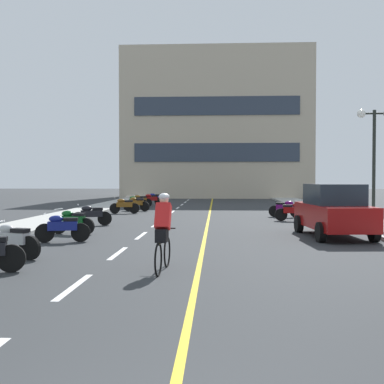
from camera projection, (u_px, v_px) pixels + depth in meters
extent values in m
plane|color=#2D3033|center=(203.00, 219.00, 23.84)|extent=(140.00, 140.00, 0.00)
cube|color=#A8A8A3|center=(77.00, 213.00, 27.19)|extent=(2.40, 72.00, 0.12)
cube|color=#A8A8A3|center=(336.00, 214.00, 26.46)|extent=(2.40, 72.00, 0.12)
cube|color=silver|center=(74.00, 286.00, 8.96)|extent=(0.14, 2.20, 0.01)
cube|color=silver|center=(118.00, 253.00, 12.96)|extent=(0.14, 2.20, 0.01)
cube|color=silver|center=(141.00, 236.00, 16.95)|extent=(0.14, 2.20, 0.01)
cube|color=silver|center=(156.00, 225.00, 20.94)|extent=(0.14, 2.20, 0.01)
cube|color=silver|center=(165.00, 217.00, 24.94)|extent=(0.14, 2.20, 0.01)
cube|color=silver|center=(172.00, 212.00, 28.93)|extent=(0.14, 2.20, 0.01)
cube|color=silver|center=(178.00, 208.00, 32.92)|extent=(0.14, 2.20, 0.01)
cube|color=silver|center=(182.00, 205.00, 36.92)|extent=(0.14, 2.20, 0.01)
cube|color=silver|center=(185.00, 202.00, 40.91)|extent=(0.14, 2.20, 0.01)
cube|color=silver|center=(188.00, 200.00, 44.90)|extent=(0.14, 2.20, 0.01)
cube|color=silver|center=(190.00, 198.00, 48.90)|extent=(0.14, 2.20, 0.01)
cube|color=gold|center=(209.00, 215.00, 26.82)|extent=(0.12, 66.00, 0.01)
cube|color=#BCAD93|center=(216.00, 126.00, 52.18)|extent=(19.41, 9.27, 15.29)
cube|color=#2D3847|center=(216.00, 152.00, 47.58)|extent=(16.30, 0.10, 1.83)
cube|color=#2D3847|center=(216.00, 106.00, 47.46)|extent=(16.30, 0.10, 1.83)
cylinder|color=black|center=(374.00, 166.00, 20.62)|extent=(0.14, 0.14, 4.82)
cylinder|color=black|center=(374.00, 113.00, 20.56)|extent=(1.10, 0.08, 0.08)
sphere|color=white|center=(361.00, 114.00, 20.59)|extent=(0.36, 0.36, 0.36)
cylinder|color=black|center=(299.00, 224.00, 17.96)|extent=(0.27, 0.65, 0.64)
cylinder|color=black|center=(344.00, 224.00, 18.01)|extent=(0.27, 0.65, 0.64)
cylinder|color=black|center=(321.00, 232.00, 15.16)|extent=(0.27, 0.65, 0.64)
cylinder|color=black|center=(374.00, 232.00, 15.21)|extent=(0.27, 0.65, 0.64)
cube|color=maroon|center=(333.00, 216.00, 16.57)|extent=(2.02, 4.32, 0.80)
cube|color=#1E2833|center=(334.00, 194.00, 16.55)|extent=(1.72, 2.31, 0.70)
cylinder|color=black|center=(11.00, 258.00, 10.32)|extent=(0.61, 0.24, 0.60)
cylinder|color=black|center=(30.00, 248.00, 11.87)|extent=(0.60, 0.30, 0.60)
cube|color=#B2B2B7|center=(13.00, 238.00, 12.08)|extent=(0.94, 0.57, 0.28)
ellipsoid|color=#B2B2B7|center=(6.00, 229.00, 12.15)|extent=(0.50, 0.38, 0.22)
cube|color=black|center=(20.00, 230.00, 11.97)|extent=(0.50, 0.38, 0.10)
cylinder|color=black|center=(45.00, 233.00, 15.09)|extent=(0.61, 0.22, 0.60)
cylinder|color=black|center=(81.00, 232.00, 15.27)|extent=(0.61, 0.22, 0.60)
cube|color=navy|center=(63.00, 226.00, 15.18)|extent=(0.94, 0.46, 0.28)
ellipsoid|color=navy|center=(56.00, 219.00, 15.14)|extent=(0.48, 0.33, 0.22)
cube|color=black|center=(71.00, 219.00, 15.21)|extent=(0.48, 0.33, 0.10)
cylinder|color=silver|center=(44.00, 214.00, 15.08)|extent=(0.16, 0.59, 0.03)
cylinder|color=black|center=(59.00, 226.00, 17.51)|extent=(0.61, 0.21, 0.60)
cylinder|color=black|center=(86.00, 226.00, 17.24)|extent=(0.61, 0.21, 0.60)
cube|color=#0C4C19|center=(72.00, 220.00, 17.37)|extent=(0.94, 0.45, 0.28)
ellipsoid|color=#0C4C19|center=(67.00, 214.00, 17.41)|extent=(0.48, 0.32, 0.22)
cube|color=black|center=(79.00, 214.00, 17.30)|extent=(0.48, 0.32, 0.10)
cylinder|color=silver|center=(59.00, 209.00, 17.49)|extent=(0.15, 0.59, 0.03)
cylinder|color=black|center=(78.00, 219.00, 20.32)|extent=(0.60, 0.28, 0.60)
cylinder|color=black|center=(105.00, 218.00, 20.60)|extent=(0.60, 0.28, 0.60)
cube|color=black|center=(92.00, 214.00, 20.45)|extent=(0.94, 0.54, 0.28)
ellipsoid|color=black|center=(87.00, 208.00, 20.40)|extent=(0.49, 0.36, 0.22)
cube|color=black|center=(97.00, 209.00, 20.51)|extent=(0.49, 0.36, 0.10)
cylinder|color=silver|center=(78.00, 205.00, 20.30)|extent=(0.21, 0.58, 0.03)
cylinder|color=black|center=(305.00, 215.00, 22.71)|extent=(0.60, 0.11, 0.60)
cylinder|color=black|center=(281.00, 215.00, 22.78)|extent=(0.60, 0.11, 0.60)
cube|color=maroon|center=(293.00, 210.00, 22.74)|extent=(0.90, 0.29, 0.28)
ellipsoid|color=maroon|center=(297.00, 205.00, 22.72)|extent=(0.44, 0.25, 0.22)
cube|color=black|center=(287.00, 206.00, 22.75)|extent=(0.44, 0.25, 0.10)
cylinder|color=silver|center=(305.00, 202.00, 22.69)|extent=(0.04, 0.60, 0.03)
cylinder|color=black|center=(296.00, 212.00, 24.75)|extent=(0.60, 0.27, 0.60)
cylinder|color=black|center=(274.00, 211.00, 25.13)|extent=(0.60, 0.27, 0.60)
cube|color=#590C59|center=(285.00, 207.00, 24.93)|extent=(0.94, 0.53, 0.28)
ellipsoid|color=#590C59|center=(289.00, 203.00, 24.86)|extent=(0.49, 0.36, 0.22)
cube|color=black|center=(280.00, 203.00, 25.01)|extent=(0.49, 0.36, 0.10)
cylinder|color=silver|center=(296.00, 200.00, 24.74)|extent=(0.20, 0.58, 0.03)
cylinder|color=black|center=(115.00, 208.00, 27.52)|extent=(0.61, 0.19, 0.60)
cylinder|color=black|center=(134.00, 208.00, 27.62)|extent=(0.61, 0.19, 0.60)
cube|color=brown|center=(125.00, 205.00, 27.56)|extent=(0.93, 0.41, 0.28)
ellipsoid|color=brown|center=(121.00, 201.00, 27.54)|extent=(0.47, 0.30, 0.22)
cube|color=black|center=(129.00, 201.00, 27.58)|extent=(0.47, 0.30, 0.10)
cylinder|color=silver|center=(115.00, 198.00, 27.50)|extent=(0.12, 0.60, 0.03)
cylinder|color=black|center=(128.00, 206.00, 29.80)|extent=(0.61, 0.23, 0.60)
cylinder|color=black|center=(145.00, 206.00, 29.50)|extent=(0.61, 0.23, 0.60)
cube|color=brown|center=(136.00, 203.00, 29.64)|extent=(0.94, 0.47, 0.28)
ellipsoid|color=brown|center=(133.00, 199.00, 29.69)|extent=(0.48, 0.33, 0.22)
cube|color=black|center=(140.00, 200.00, 29.57)|extent=(0.48, 0.33, 0.10)
cylinder|color=silver|center=(128.00, 196.00, 29.78)|extent=(0.16, 0.59, 0.03)
cylinder|color=black|center=(128.00, 205.00, 31.49)|extent=(0.61, 0.18, 0.60)
cylinder|color=black|center=(144.00, 205.00, 31.58)|extent=(0.61, 0.18, 0.60)
cube|color=#0C4C19|center=(136.00, 201.00, 31.53)|extent=(0.93, 0.39, 0.28)
ellipsoid|color=#0C4C19|center=(133.00, 198.00, 31.51)|extent=(0.47, 0.29, 0.22)
cube|color=black|center=(140.00, 198.00, 31.54)|extent=(0.47, 0.29, 0.10)
cylinder|color=silver|center=(128.00, 195.00, 31.47)|extent=(0.11, 0.60, 0.03)
cylinder|color=black|center=(132.00, 203.00, 33.48)|extent=(0.60, 0.30, 0.60)
cylinder|color=black|center=(148.00, 203.00, 33.80)|extent=(0.60, 0.30, 0.60)
cube|color=brown|center=(140.00, 200.00, 33.63)|extent=(0.94, 0.57, 0.28)
ellipsoid|color=brown|center=(137.00, 197.00, 33.57)|extent=(0.50, 0.38, 0.22)
cube|color=black|center=(144.00, 197.00, 33.70)|extent=(0.50, 0.38, 0.10)
cylinder|color=silver|center=(132.00, 194.00, 33.46)|extent=(0.23, 0.57, 0.03)
cylinder|color=black|center=(144.00, 202.00, 35.54)|extent=(0.61, 0.22, 0.60)
cylinder|color=black|center=(159.00, 202.00, 35.72)|extent=(0.61, 0.22, 0.60)
cube|color=maroon|center=(151.00, 199.00, 35.62)|extent=(0.94, 0.46, 0.28)
ellipsoid|color=maroon|center=(148.00, 196.00, 35.59)|extent=(0.48, 0.33, 0.22)
cube|color=black|center=(155.00, 196.00, 35.66)|extent=(0.48, 0.33, 0.10)
cylinder|color=silver|center=(144.00, 194.00, 35.53)|extent=(0.15, 0.59, 0.03)
cylinder|color=black|center=(148.00, 201.00, 37.38)|extent=(0.61, 0.20, 0.60)
cylinder|color=black|center=(162.00, 200.00, 37.51)|extent=(0.61, 0.20, 0.60)
cube|color=navy|center=(155.00, 198.00, 37.44)|extent=(0.93, 0.43, 0.28)
ellipsoid|color=navy|center=(152.00, 195.00, 37.41)|extent=(0.47, 0.31, 0.22)
cube|color=black|center=(158.00, 195.00, 37.47)|extent=(0.47, 0.31, 0.10)
cylinder|color=silver|center=(148.00, 193.00, 37.37)|extent=(0.13, 0.60, 0.03)
torus|color=black|center=(167.00, 252.00, 10.98)|extent=(0.09, 0.72, 0.72)
torus|color=black|center=(158.00, 259.00, 9.94)|extent=(0.09, 0.72, 0.72)
cylinder|color=black|center=(163.00, 242.00, 10.43)|extent=(0.11, 0.95, 0.04)
cube|color=black|center=(161.00, 232.00, 10.27)|extent=(0.11, 0.21, 0.06)
cylinder|color=black|center=(166.00, 228.00, 10.86)|extent=(0.42, 0.06, 0.03)
cube|color=black|center=(162.00, 235.00, 10.32)|extent=(0.26, 0.38, 0.28)
cube|color=red|center=(163.00, 216.00, 10.46)|extent=(0.35, 0.48, 0.61)
sphere|color=beige|center=(164.00, 200.00, 10.58)|extent=(0.20, 0.20, 0.20)
ellipsoid|color=white|center=(164.00, 197.00, 10.58)|extent=(0.24, 0.26, 0.16)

